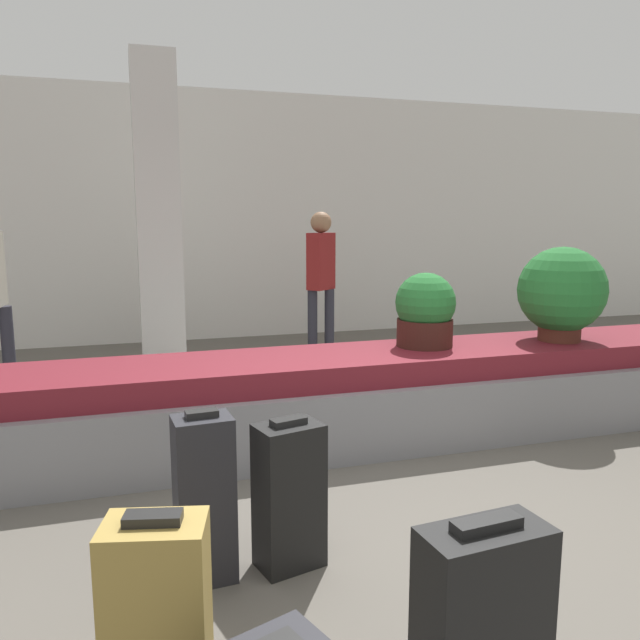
% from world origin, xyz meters
% --- Properties ---
extents(ground_plane, '(18.00, 18.00, 0.00)m').
position_xyz_m(ground_plane, '(0.00, 0.00, 0.00)').
color(ground_plane, '#59544C').
extents(back_wall, '(18.00, 0.06, 3.20)m').
position_xyz_m(back_wall, '(0.00, 5.59, 1.60)').
color(back_wall, silver).
rests_on(back_wall, ground_plane).
extents(carousel, '(6.94, 0.94, 0.64)m').
position_xyz_m(carousel, '(0.00, 1.40, 0.31)').
color(carousel, gray).
rests_on(carousel, ground_plane).
extents(pillar, '(0.44, 0.44, 3.20)m').
position_xyz_m(pillar, '(-0.93, 3.99, 1.60)').
color(pillar, silver).
rests_on(pillar, ground_plane).
extents(suitcase_1, '(0.34, 0.27, 0.74)m').
position_xyz_m(suitcase_1, '(-1.22, -0.89, 0.36)').
color(suitcase_1, '#A3843D').
rests_on(suitcase_1, ground_plane).
extents(suitcase_4, '(0.26, 0.21, 0.78)m').
position_xyz_m(suitcase_4, '(-0.98, -0.07, 0.38)').
color(suitcase_4, '#232328').
rests_on(suitcase_4, ground_plane).
extents(suitcase_5, '(0.33, 0.27, 0.70)m').
position_xyz_m(suitcase_5, '(-0.60, -0.07, 0.34)').
color(suitcase_5, black).
rests_on(suitcase_5, ground_plane).
extents(potted_plant_0, '(0.67, 0.67, 0.73)m').
position_xyz_m(potted_plant_0, '(1.95, 1.37, 1.02)').
color(potted_plant_0, '#4C2319').
rests_on(potted_plant_0, carousel).
extents(potted_plant_1, '(0.45, 0.45, 0.55)m').
position_xyz_m(potted_plant_1, '(0.84, 1.48, 0.90)').
color(potted_plant_1, '#381914').
rests_on(potted_plant_1, carousel).
extents(traveler_0, '(0.36, 0.34, 1.66)m').
position_xyz_m(traveler_0, '(0.81, 3.99, 0.99)').
color(traveler_0, '#282833').
rests_on(traveler_0, ground_plane).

